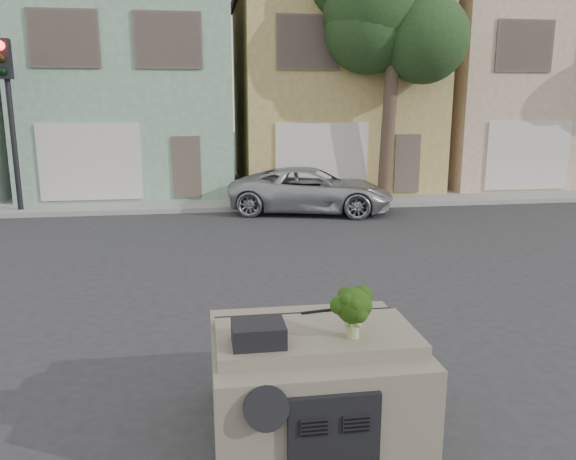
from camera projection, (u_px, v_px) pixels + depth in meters
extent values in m
plane|color=#303033|center=(275.00, 320.00, 8.66)|extent=(120.00, 120.00, 0.00)
cube|color=gray|center=(235.00, 201.00, 18.77)|extent=(40.00, 3.00, 0.15)
cube|color=#83AD8D|center=(134.00, 90.00, 21.30)|extent=(7.20, 8.20, 7.55)
cube|color=tan|center=(327.00, 91.00, 22.40)|extent=(7.20, 8.20, 7.55)
cube|color=#D1AE91|center=(502.00, 91.00, 23.51)|extent=(7.20, 8.20, 7.55)
imported|color=#A4A7AA|center=(311.00, 212.00, 17.28)|extent=(5.36, 3.50, 1.37)
cube|color=black|center=(11.00, 129.00, 16.31)|extent=(0.40, 0.40, 5.10)
cube|color=#223E1B|center=(390.00, 72.00, 17.91)|extent=(4.40, 4.00, 8.50)
cube|color=#736B59|center=(313.00, 378.00, 5.64)|extent=(2.00, 1.80, 1.12)
cube|color=black|center=(258.00, 334.00, 5.07)|extent=(0.48, 0.38, 0.20)
cube|color=black|center=(333.00, 309.00, 5.92)|extent=(0.69, 0.15, 0.02)
cube|color=#19310A|center=(353.00, 312.00, 5.19)|extent=(0.50, 0.50, 0.49)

